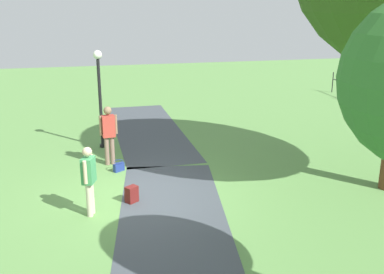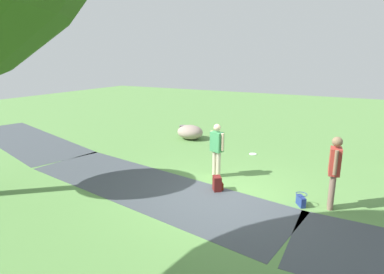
{
  "view_description": "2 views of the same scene",
  "coord_description": "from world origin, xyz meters",
  "px_view_note": "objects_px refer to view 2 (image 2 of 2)",
  "views": [
    {
      "loc": [
        10.34,
        -1.08,
        4.66
      ],
      "look_at": [
        -0.23,
        1.41,
        1.39
      ],
      "focal_mm": 42.77,
      "sensor_mm": 36.0,
      "label": 1
    },
    {
      "loc": [
        -2.95,
        7.08,
        3.48
      ],
      "look_at": [
        1.49,
        -1.12,
        1.12
      ],
      "focal_mm": 29.6,
      "sensor_mm": 36.0,
      "label": 2
    }
  ],
  "objects_px": {
    "man_near_boulder": "(217,147)",
    "frisbee_on_grass": "(253,154)",
    "backpack_by_boulder": "(183,130)",
    "handbag_on_grass": "(301,200)",
    "lawn_boulder": "(190,132)",
    "woman_with_handbag": "(334,167)",
    "spare_backpack_on_lawn": "(217,184)"
  },
  "relations": [
    {
      "from": "woman_with_handbag",
      "to": "spare_backpack_on_lawn",
      "type": "xyz_separation_m",
      "value": [
        2.77,
        0.34,
        -0.83
      ]
    },
    {
      "from": "man_near_boulder",
      "to": "lawn_boulder",
      "type": "bearing_deg",
      "value": -51.22
    },
    {
      "from": "lawn_boulder",
      "to": "man_near_boulder",
      "type": "height_order",
      "value": "man_near_boulder"
    },
    {
      "from": "man_near_boulder",
      "to": "backpack_by_boulder",
      "type": "relative_size",
      "value": 4.0
    },
    {
      "from": "lawn_boulder",
      "to": "backpack_by_boulder",
      "type": "distance_m",
      "value": 1.05
    },
    {
      "from": "man_near_boulder",
      "to": "spare_backpack_on_lawn",
      "type": "height_order",
      "value": "man_near_boulder"
    },
    {
      "from": "woman_with_handbag",
      "to": "backpack_by_boulder",
      "type": "xyz_separation_m",
      "value": [
        6.86,
        -4.87,
        -0.83
      ]
    },
    {
      "from": "backpack_by_boulder",
      "to": "spare_backpack_on_lawn",
      "type": "relative_size",
      "value": 1.0
    },
    {
      "from": "backpack_by_boulder",
      "to": "frisbee_on_grass",
      "type": "distance_m",
      "value": 4.23
    },
    {
      "from": "woman_with_handbag",
      "to": "backpack_by_boulder",
      "type": "distance_m",
      "value": 8.45
    },
    {
      "from": "handbag_on_grass",
      "to": "frisbee_on_grass",
      "type": "bearing_deg",
      "value": -56.45
    },
    {
      "from": "woman_with_handbag",
      "to": "frisbee_on_grass",
      "type": "xyz_separation_m",
      "value": [
        2.94,
        -3.28,
        -1.01
      ]
    },
    {
      "from": "spare_backpack_on_lawn",
      "to": "lawn_boulder",
      "type": "bearing_deg",
      "value": -53.69
    },
    {
      "from": "spare_backpack_on_lawn",
      "to": "woman_with_handbag",
      "type": "bearing_deg",
      "value": -173.1
    },
    {
      "from": "woman_with_handbag",
      "to": "spare_backpack_on_lawn",
      "type": "distance_m",
      "value": 2.91
    },
    {
      "from": "frisbee_on_grass",
      "to": "backpack_by_boulder",
      "type": "bearing_deg",
      "value": -22.0
    },
    {
      "from": "frisbee_on_grass",
      "to": "lawn_boulder",
      "type": "bearing_deg",
      "value": -15.9
    },
    {
      "from": "handbag_on_grass",
      "to": "man_near_boulder",
      "type": "bearing_deg",
      "value": -17.62
    },
    {
      "from": "backpack_by_boulder",
      "to": "woman_with_handbag",
      "type": "bearing_deg",
      "value": 144.67
    },
    {
      "from": "woman_with_handbag",
      "to": "backpack_by_boulder",
      "type": "height_order",
      "value": "woman_with_handbag"
    },
    {
      "from": "handbag_on_grass",
      "to": "frisbee_on_grass",
      "type": "height_order",
      "value": "handbag_on_grass"
    },
    {
      "from": "man_near_boulder",
      "to": "frisbee_on_grass",
      "type": "relative_size",
      "value": 5.86
    },
    {
      "from": "woman_with_handbag",
      "to": "frisbee_on_grass",
      "type": "bearing_deg",
      "value": -48.11
    },
    {
      "from": "man_near_boulder",
      "to": "backpack_by_boulder",
      "type": "distance_m",
      "value": 5.63
    },
    {
      "from": "man_near_boulder",
      "to": "frisbee_on_grass",
      "type": "bearing_deg",
      "value": -96.18
    },
    {
      "from": "woman_with_handbag",
      "to": "handbag_on_grass",
      "type": "height_order",
      "value": "woman_with_handbag"
    },
    {
      "from": "woman_with_handbag",
      "to": "man_near_boulder",
      "type": "height_order",
      "value": "woman_with_handbag"
    },
    {
      "from": "lawn_boulder",
      "to": "man_near_boulder",
      "type": "distance_m",
      "value": 4.6
    },
    {
      "from": "man_near_boulder",
      "to": "handbag_on_grass",
      "type": "xyz_separation_m",
      "value": [
        -2.6,
        0.82,
        -0.78
      ]
    },
    {
      "from": "handbag_on_grass",
      "to": "backpack_by_boulder",
      "type": "relative_size",
      "value": 0.94
    },
    {
      "from": "lawn_boulder",
      "to": "woman_with_handbag",
      "type": "bearing_deg",
      "value": 145.54
    },
    {
      "from": "woman_with_handbag",
      "to": "spare_backpack_on_lawn",
      "type": "bearing_deg",
      "value": 6.9
    }
  ]
}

